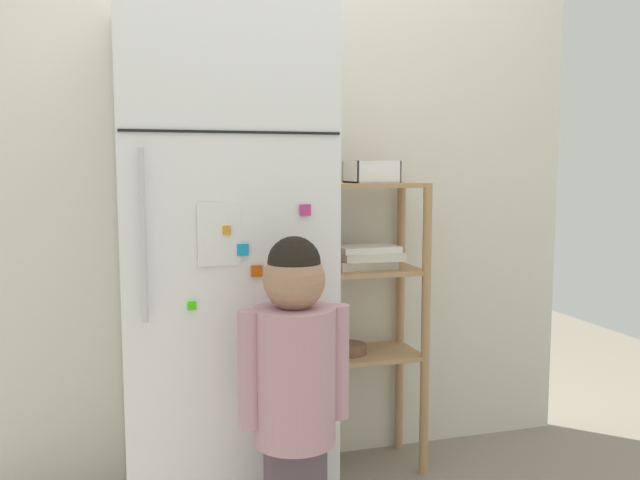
% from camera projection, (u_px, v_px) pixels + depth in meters
% --- Properties ---
extents(kitchen_wall_back, '(2.71, 0.03, 2.32)m').
position_uv_depth(kitchen_wall_back, '(273.00, 191.00, 2.73)').
color(kitchen_wall_back, silver).
rests_on(kitchen_wall_back, ground).
extents(refrigerator, '(0.69, 0.66, 1.82)m').
position_uv_depth(refrigerator, '(221.00, 265.00, 2.36)').
color(refrigerator, white).
rests_on(refrigerator, ground).
extents(child_standing, '(0.34, 0.25, 1.06)m').
position_uv_depth(child_standing, '(294.00, 374.00, 1.98)').
color(child_standing, '#5A4852').
rests_on(child_standing, ground).
extents(pantry_shelf_unit, '(0.44, 0.29, 1.19)m').
position_uv_depth(pantry_shelf_unit, '(366.00, 293.00, 2.71)').
color(pantry_shelf_unit, tan).
rests_on(pantry_shelf_unit, ground).
extents(fruit_bin, '(0.18, 0.18, 0.09)m').
position_uv_depth(fruit_bin, '(373.00, 173.00, 2.66)').
color(fruit_bin, white).
rests_on(fruit_bin, pantry_shelf_unit).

